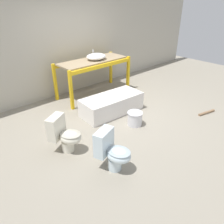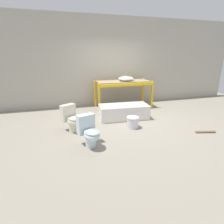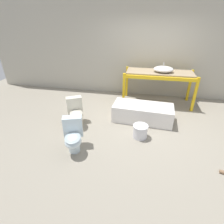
# 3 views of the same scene
# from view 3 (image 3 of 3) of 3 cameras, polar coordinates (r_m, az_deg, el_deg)

# --- Properties ---
(ground_plane) EXTENTS (12.00, 12.00, 0.00)m
(ground_plane) POSITION_cam_3_polar(r_m,az_deg,el_deg) (4.54, 9.78, -3.04)
(ground_plane) COLOR gray
(warehouse_wall_rear) EXTENTS (10.80, 0.08, 3.20)m
(warehouse_wall_rear) POSITION_cam_3_polar(r_m,az_deg,el_deg) (5.82, 12.00, 20.61)
(warehouse_wall_rear) COLOR #B2AD9E
(warehouse_wall_rear) RESTS_ON ground_plane
(shelving_rack) EXTENTS (2.02, 0.82, 0.98)m
(shelving_rack) POSITION_cam_3_polar(r_m,az_deg,el_deg) (5.35, 15.14, 11.19)
(shelving_rack) COLOR yellow
(shelving_rack) RESTS_ON ground_plane
(sink_basin) EXTENTS (0.55, 0.46, 0.24)m
(sink_basin) POSITION_cam_3_polar(r_m,az_deg,el_deg) (5.27, 16.45, 13.27)
(sink_basin) COLOR white
(sink_basin) RESTS_ON shelving_rack
(bathtub_main) EXTENTS (1.51, 0.74, 0.43)m
(bathtub_main) POSITION_cam_3_polar(r_m,az_deg,el_deg) (4.48, 9.98, 0.12)
(bathtub_main) COLOR white
(bathtub_main) RESTS_ON ground_plane
(toilet_near) EXTENTS (0.51, 0.63, 0.67)m
(toilet_near) POSITION_cam_3_polar(r_m,az_deg,el_deg) (3.48, -12.55, -7.55)
(toilet_near) COLOR silver
(toilet_near) RESTS_ON ground_plane
(toilet_far) EXTENTS (0.57, 0.65, 0.67)m
(toilet_far) POSITION_cam_3_polar(r_m,az_deg,el_deg) (4.29, -11.76, -0.05)
(toilet_far) COLOR silver
(toilet_far) RESTS_ON ground_plane
(bucket_white) EXTENTS (0.33, 0.33, 0.30)m
(bucket_white) POSITION_cam_3_polar(r_m,az_deg,el_deg) (3.88, 9.21, -6.17)
(bucket_white) COLOR silver
(bucket_white) RESTS_ON ground_plane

